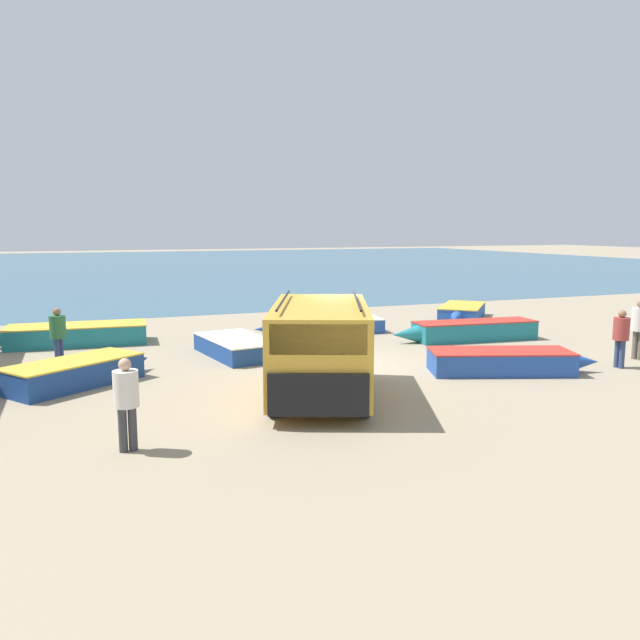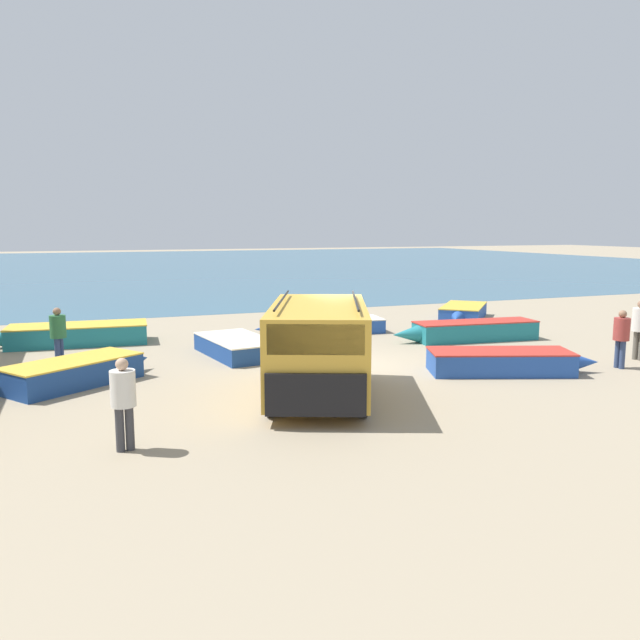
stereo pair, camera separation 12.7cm
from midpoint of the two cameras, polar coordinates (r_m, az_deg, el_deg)
name	(u,v)px [view 2 (the right image)]	position (r m, az deg, el deg)	size (l,w,h in m)	color
ground_plane	(351,366)	(17.82, 3.04, -4.27)	(200.00, 200.00, 0.00)	gray
sea_water	(152,265)	(68.35, -15.06, 4.85)	(120.00, 80.00, 0.01)	#33607A
parked_van	(319,347)	(14.33, 0.12, -2.47)	(3.76, 5.21, 2.31)	gold
fishing_rowboat_0	(73,335)	(22.63, -21.51, -1.25)	(5.48, 2.00, 0.68)	#1E757F
fishing_rowboat_1	(506,362)	(17.71, 16.82, -3.67)	(4.66, 2.60, 0.62)	#234CA3
fishing_rowboat_2	(326,326)	(23.41, 0.70, -0.54)	(4.93, 1.92, 0.53)	#234CA3
fishing_rowboat_3	(78,372)	(16.86, -21.02, -4.43)	(3.86, 3.09, 0.65)	navy
fishing_rowboat_4	(469,331)	(22.48, 13.65, -0.97)	(5.35, 1.68, 0.67)	#1E757F
fishing_rowboat_5	(236,346)	(19.52, -7.49, -2.38)	(2.18, 4.15, 0.55)	navy
fishing_rowboat_6	(463,312)	(27.72, 13.08, 0.71)	(3.54, 3.81, 0.59)	#234CA3
fisherman_0	(123,396)	(11.48, -17.24, -6.63)	(0.44, 0.44, 1.67)	#38383D
fisherman_1	(58,331)	(19.17, -22.66, -0.95)	(0.44, 0.44, 1.68)	navy
fisherman_2	(640,324)	(20.82, 27.39, -0.36)	(0.47, 0.47, 1.79)	#5B564C
fisherman_3	(621,334)	(19.35, 26.01, -1.13)	(0.43, 0.43, 1.65)	navy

